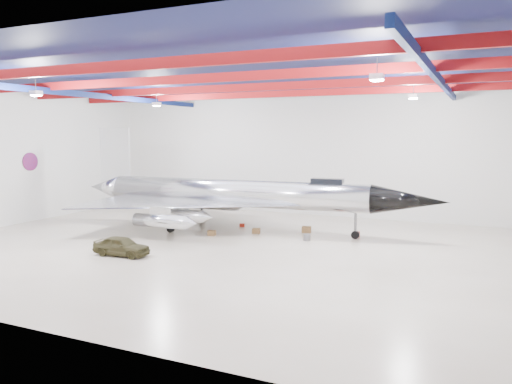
% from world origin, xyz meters
% --- Properties ---
extents(floor, '(40.00, 40.00, 0.00)m').
position_xyz_m(floor, '(0.00, 0.00, 0.00)').
color(floor, '#B8AA92').
rests_on(floor, ground).
extents(wall_back, '(40.00, 0.00, 40.00)m').
position_xyz_m(wall_back, '(0.00, 15.00, 5.50)').
color(wall_back, silver).
rests_on(wall_back, floor).
extents(wall_left, '(0.00, 30.00, 30.00)m').
position_xyz_m(wall_left, '(-20.00, 0.00, 5.50)').
color(wall_left, silver).
rests_on(wall_left, floor).
extents(ceiling, '(40.00, 40.00, 0.00)m').
position_xyz_m(ceiling, '(0.00, 0.00, 11.00)').
color(ceiling, '#0A0F38').
rests_on(ceiling, wall_back).
extents(ceiling_structure, '(39.50, 29.50, 1.08)m').
position_xyz_m(ceiling_structure, '(0.00, 0.00, 10.32)').
color(ceiling_structure, maroon).
rests_on(ceiling_structure, ceiling).
extents(wall_roundel, '(0.10, 1.50, 1.50)m').
position_xyz_m(wall_roundel, '(-19.94, 2.00, 5.00)').
color(wall_roundel, '#B21414').
rests_on(wall_roundel, wall_left).
extents(jet_aircraft, '(28.56, 17.33, 7.78)m').
position_xyz_m(jet_aircraft, '(-2.77, 5.48, 2.55)').
color(jet_aircraft, silver).
rests_on(jet_aircraft, floor).
extents(jeep, '(3.56, 1.61, 1.19)m').
position_xyz_m(jeep, '(-5.24, -4.51, 0.59)').
color(jeep, '#3C381E').
rests_on(jeep, floor).
extents(crate_ply, '(0.53, 0.43, 0.36)m').
position_xyz_m(crate_ply, '(-3.30, 3.02, 0.18)').
color(crate_ply, olive).
rests_on(crate_ply, floor).
extents(toolbox_red, '(0.46, 0.41, 0.27)m').
position_xyz_m(toolbox_red, '(-2.77, 6.94, 0.14)').
color(toolbox_red, maroon).
rests_on(toolbox_red, floor).
extents(engine_drum, '(0.61, 0.61, 0.44)m').
position_xyz_m(engine_drum, '(3.53, 4.21, 0.22)').
color(engine_drum, '#59595B').
rests_on(engine_drum, floor).
extents(parts_bin, '(0.73, 0.63, 0.46)m').
position_xyz_m(parts_bin, '(2.59, 6.84, 0.23)').
color(parts_bin, olive).
rests_on(parts_bin, floor).
extents(tool_chest, '(0.56, 0.56, 0.40)m').
position_xyz_m(tool_chest, '(6.37, 6.77, 0.20)').
color(tool_chest, maroon).
rests_on(tool_chest, floor).
extents(oil_barrel, '(0.61, 0.52, 0.38)m').
position_xyz_m(oil_barrel, '(-0.68, 5.01, 0.19)').
color(oil_barrel, olive).
rests_on(oil_barrel, floor).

